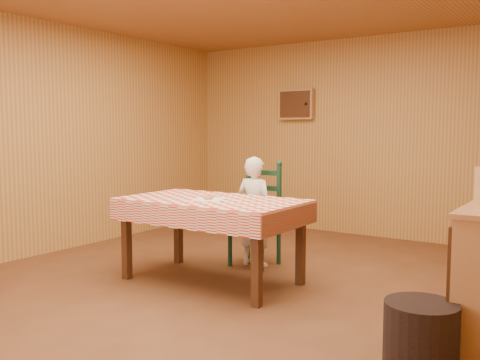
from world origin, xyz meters
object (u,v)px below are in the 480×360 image
storage_bin (421,338)px  ladder_chair (258,216)px  dining_table (212,208)px  seated_child (255,211)px

storage_bin → ladder_chair: bearing=142.6°
dining_table → seated_child: 0.74m
ladder_chair → storage_bin: 2.68m
dining_table → ladder_chair: 0.81m
ladder_chair → seated_child: seated_child is taller
ladder_chair → storage_bin: ladder_chair is taller
ladder_chair → dining_table: bearing=-90.0°
dining_table → seated_child: size_ratio=1.47×
dining_table → ladder_chair: ladder_chair is taller
ladder_chair → seated_child: 0.08m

